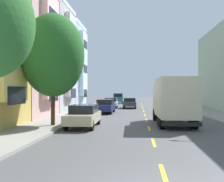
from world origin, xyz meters
The scene contains 15 objects.
ground_plane centered at (0.00, 30.00, 0.00)m, with size 160.00×160.00×0.00m, color #4C4C4F.
sidewalk_left centered at (-7.10, 28.00, 0.07)m, with size 3.20×120.00×0.14m, color gray.
sidewalk_right centered at (7.10, 28.00, 0.07)m, with size 3.20×120.00×0.14m, color gray.
lane_centerline_dashes centered at (0.00, 24.50, 0.00)m, with size 0.14×47.20×0.01m.
townhouse_fourth_dove_grey centered at (-15.39, 25.29, 6.03)m, with size 14.19×7.32×12.47m.
townhouse_fifth_powder_blue centered at (-13.77, 32.82, 5.82)m, with size 10.96×7.32×12.04m.
street_tree_second centered at (-6.40, 11.93, 4.83)m, with size 4.23×4.23×7.49m.
delivery_box_truck centered at (1.81, 13.96, 1.88)m, with size 2.57×7.06×3.32m.
parked_suv_teal centered at (-4.50, 48.57, 0.99)m, with size 1.97×4.81×1.93m.
parked_hatchback_white centered at (4.35, 34.04, 0.76)m, with size 1.77×4.01×1.50m.
parked_sedan_silver centered at (-4.50, 32.94, 0.75)m, with size 1.85×4.52×1.43m.
parked_wagon_navy centered at (-4.26, 23.95, 0.80)m, with size 1.88×4.72×1.50m.
parked_sedan_forest centered at (4.21, 44.03, 0.75)m, with size 1.84×4.51×1.43m.
parked_wagon_champagne centered at (-4.36, 12.24, 0.80)m, with size 1.87×4.72×1.50m.
moving_charcoal_sedan centered at (-1.80, 32.84, 0.75)m, with size 1.80×4.50×1.43m.
Camera 1 is at (-0.77, -6.17, 2.44)m, focal length 44.39 mm.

